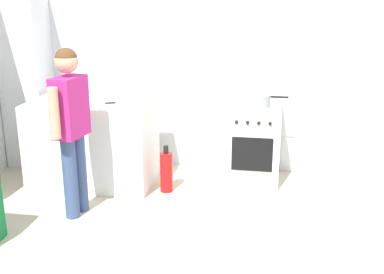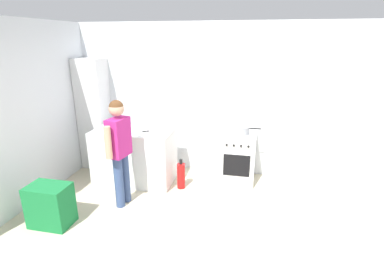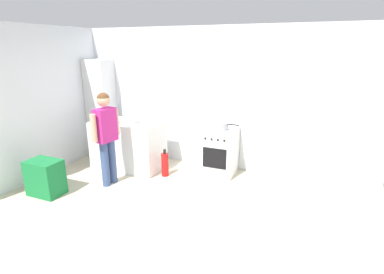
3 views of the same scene
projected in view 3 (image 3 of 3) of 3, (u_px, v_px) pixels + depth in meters
ground_plane at (162, 211)px, 4.26m from camera, size 8.00×8.00×0.00m
back_wall at (209, 99)px, 5.60m from camera, size 6.00×0.10×2.60m
side_wall_left at (38, 103)px, 5.19m from camera, size 0.10×3.10×2.60m
counter_unit at (128, 145)px, 5.68m from camera, size 1.30×0.70×0.90m
oven_left at (220, 151)px, 5.40m from camera, size 0.56×0.62×0.85m
pot at (223, 126)px, 5.18m from camera, size 0.37×0.19×0.13m
knife_utility at (133, 123)px, 5.45m from camera, size 0.24×0.12×0.01m
knife_paring at (119, 122)px, 5.50m from camera, size 0.21×0.05×0.01m
person at (106, 132)px, 4.84m from camera, size 0.25×0.56×1.55m
fire_extinguisher at (165, 164)px, 5.36m from camera, size 0.13×0.13×0.50m
recycling_crate_lower at (46, 186)px, 4.71m from camera, size 0.52×0.36×0.28m
recycling_crate_upper at (44, 169)px, 4.63m from camera, size 0.52×0.36×0.28m
larder_cabinet at (102, 108)px, 6.30m from camera, size 0.48×0.44×2.00m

